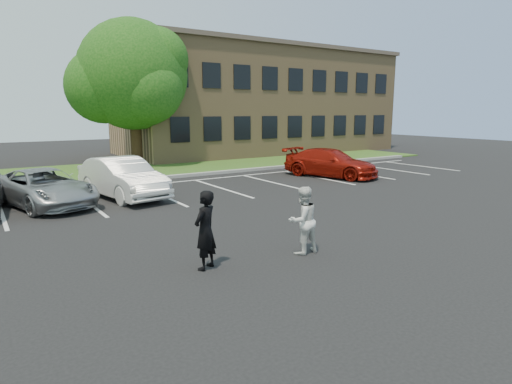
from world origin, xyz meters
TOP-DOWN VIEW (x-y plane):
  - ground_plane at (0.00, 0.00)m, footprint 90.00×90.00m
  - curb at (0.00, 12.00)m, footprint 40.00×0.30m
  - grass_strip at (0.00, 16.00)m, footprint 44.00×8.00m
  - stall_lines at (1.40, 8.95)m, footprint 34.00×5.36m
  - office_building at (14.00, 21.99)m, footprint 22.40×10.40m
  - tree at (2.42, 18.23)m, footprint 7.80×7.20m
  - man_black_suit at (-2.19, -0.36)m, footprint 0.75×0.68m
  - man_white_shirt at (0.21, -0.71)m, footprint 0.80×0.63m
  - car_silver_minivan at (-4.20, 8.38)m, footprint 3.43×5.23m
  - car_white_sedan at (-1.42, 8.36)m, footprint 2.48×5.01m
  - car_red_compact at (9.19, 7.93)m, footprint 3.56×5.35m

SIDE VIEW (x-z plane):
  - ground_plane at x=0.00m, z-range 0.00..0.00m
  - stall_lines at x=1.40m, z-range 0.00..0.01m
  - grass_strip at x=0.00m, z-range 0.00..0.08m
  - curb at x=0.00m, z-range 0.00..0.15m
  - car_silver_minivan at x=-4.20m, z-range 0.00..1.34m
  - car_red_compact at x=9.19m, z-range 0.00..1.44m
  - car_white_sedan at x=-1.42m, z-range 0.00..1.58m
  - man_white_shirt at x=0.21m, z-range 0.00..1.63m
  - man_black_suit at x=-2.19m, z-range 0.00..1.73m
  - office_building at x=14.00m, z-range 0.01..8.31m
  - tree at x=2.42m, z-range 0.95..9.75m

